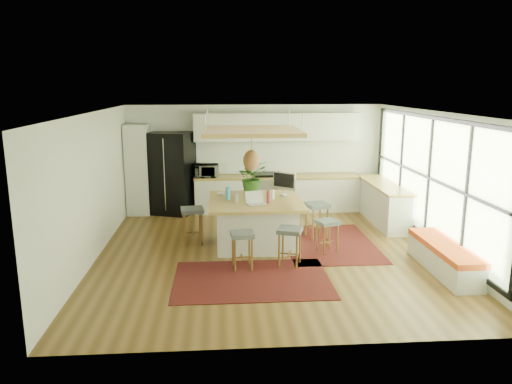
{
  "coord_description": "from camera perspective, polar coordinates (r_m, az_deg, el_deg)",
  "views": [
    {
      "loc": [
        -0.91,
        -8.98,
        3.19
      ],
      "look_at": [
        -0.2,
        0.5,
        1.1
      ],
      "focal_mm": 34.29,
      "sensor_mm": 36.0,
      "label": 1
    }
  ],
  "objects": [
    {
      "name": "window_wall",
      "position": [
        10.04,
        20.09,
        1.37
      ],
      "size": [
        0.1,
        6.2,
        2.6
      ],
      "primitive_type": null,
      "color": "black",
      "rests_on": "wall_right"
    },
    {
      "name": "wall_left",
      "position": [
        9.46,
        -18.52,
        0.53
      ],
      "size": [
        0.0,
        7.0,
        7.0
      ],
      "primitive_type": "plane",
      "rotation": [
        1.57,
        0.0,
        1.57
      ],
      "color": "silver",
      "rests_on": "ground"
    },
    {
      "name": "back_counter_base",
      "position": [
        12.55,
        2.51,
        -0.27
      ],
      "size": [
        4.2,
        0.6,
        0.88
      ],
      "primitive_type": "cube",
      "color": "silver",
      "rests_on": "floor"
    },
    {
      "name": "stool_left_side",
      "position": [
        10.09,
        -7.4,
        -4.03
      ],
      "size": [
        0.5,
        0.5,
        0.75
      ],
      "primitive_type": null,
      "rotation": [
        0.0,
        0.0,
        -1.43
      ],
      "color": "#464D4D",
      "rests_on": "floor"
    },
    {
      "name": "fridge",
      "position": [
        12.43,
        -9.78,
        1.73
      ],
      "size": [
        1.23,
        1.09,
        2.05
      ],
      "primitive_type": null,
      "rotation": [
        0.0,
        0.0,
        -0.34
      ],
      "color": "black",
      "rests_on": "floor"
    },
    {
      "name": "wall_right",
      "position": [
        10.06,
        20.22,
        1.09
      ],
      "size": [
        0.0,
        7.0,
        7.0
      ],
      "primitive_type": "plane",
      "rotation": [
        1.57,
        0.0,
        -1.57
      ],
      "color": "silver",
      "rests_on": "ground"
    },
    {
      "name": "monitor",
      "position": [
        10.16,
        3.3,
        1.03
      ],
      "size": [
        0.54,
        0.48,
        0.5
      ],
      "primitive_type": null,
      "rotation": [
        0.0,
        0.0,
        -0.68
      ],
      "color": "#A5A5AA",
      "rests_on": "island"
    },
    {
      "name": "wall_back",
      "position": [
        12.65,
        -0.11,
        4.04
      ],
      "size": [
        6.5,
        0.0,
        6.5
      ],
      "primitive_type": "plane",
      "rotation": [
        1.57,
        0.0,
        0.0
      ],
      "color": "silver",
      "rests_on": "ground"
    },
    {
      "name": "island_bottle_1",
      "position": [
        9.61,
        -2.37,
        -0.62
      ],
      "size": [
        0.07,
        0.07,
        0.19
      ],
      "primitive_type": "cylinder",
      "color": "silver",
      "rests_on": "island"
    },
    {
      "name": "stool_right_front",
      "position": [
        9.57,
        8.28,
        -4.96
      ],
      "size": [
        0.48,
        0.48,
        0.65
      ],
      "primitive_type": null,
      "rotation": [
        0.0,
        0.0,
        1.9
      ],
      "color": "#464D4D",
      "rests_on": "floor"
    },
    {
      "name": "right_counter_top",
      "position": [
        11.85,
        14.71,
        0.85
      ],
      "size": [
        0.64,
        2.54,
        0.05
      ],
      "primitive_type": "cube",
      "color": "olive",
      "rests_on": "right_counter_base"
    },
    {
      "name": "window_bench",
      "position": [
        9.17,
        21.05,
        -7.17
      ],
      "size": [
        0.52,
        2.0,
        0.5
      ],
      "primitive_type": null,
      "color": "silver",
      "rests_on": "floor"
    },
    {
      "name": "island",
      "position": [
        9.92,
        -0.06,
        -3.54
      ],
      "size": [
        1.85,
        1.85,
        0.93
      ],
      "primitive_type": null,
      "color": "olive",
      "rests_on": "floor"
    },
    {
      "name": "right_counter_base",
      "position": [
        11.95,
        14.59,
        -1.31
      ],
      "size": [
        0.6,
        2.5,
        0.88
      ],
      "primitive_type": "cube",
      "color": "silver",
      "rests_on": "floor"
    },
    {
      "name": "upper_cabinets",
      "position": [
        12.43,
        2.51,
        7.59
      ],
      "size": [
        4.2,
        0.34,
        0.7
      ],
      "primitive_type": "cube",
      "color": "silver",
      "rests_on": "wall_back"
    },
    {
      "name": "wall_front",
      "position": [
        5.85,
        4.89,
        -5.99
      ],
      "size": [
        6.5,
        0.0,
        6.5
      ],
      "primitive_type": "plane",
      "rotation": [
        -1.57,
        0.0,
        0.0
      ],
      "color": "silver",
      "rests_on": "ground"
    },
    {
      "name": "backsplash",
      "position": [
        12.68,
        2.39,
        4.05
      ],
      "size": [
        4.2,
        0.02,
        0.8
      ],
      "primitive_type": "cube",
      "color": "white",
      "rests_on": "wall_back"
    },
    {
      "name": "island_bottle_2",
      "position": [
        9.51,
        1.58,
        -0.76
      ],
      "size": [
        0.07,
        0.07,
        0.19
      ],
      "primitive_type": "cylinder",
      "color": "maroon",
      "rests_on": "island"
    },
    {
      "name": "rug_right",
      "position": [
        10.21,
        8.49,
        -5.92
      ],
      "size": [
        1.8,
        2.6,
        0.01
      ],
      "primitive_type": "cube",
      "color": "black",
      "rests_on": "floor"
    },
    {
      "name": "island_plant",
      "position": [
        10.37,
        -0.48,
        1.35
      ],
      "size": [
        0.91,
        0.93,
        0.55
      ],
      "primitive_type": "imported",
      "rotation": [
        0.0,
        0.0,
        0.58
      ],
      "color": "#1E4C19",
      "rests_on": "island"
    },
    {
      "name": "island_bottle_3",
      "position": [
        9.86,
        1.95,
        -0.29
      ],
      "size": [
        0.07,
        0.07,
        0.19
      ],
      "primitive_type": "cylinder",
      "color": "white",
      "rests_on": "island"
    },
    {
      "name": "stool_near_left",
      "position": [
        8.67,
        -1.61,
        -6.69
      ],
      "size": [
        0.43,
        0.43,
        0.66
      ],
      "primitive_type": null,
      "rotation": [
        0.0,
        0.0,
        0.09
      ],
      "color": "#464D4D",
      "rests_on": "floor"
    },
    {
      "name": "back_counter_top",
      "position": [
        12.46,
        2.53,
        1.8
      ],
      "size": [
        4.24,
        0.64,
        0.05
      ],
      "primitive_type": "cube",
      "color": "olive",
      "rests_on": "back_counter_base"
    },
    {
      "name": "rug_near",
      "position": [
        8.3,
        -0.49,
        -10.17
      ],
      "size": [
        2.6,
        1.8,
        0.01
      ],
      "primitive_type": "cube",
      "color": "black",
      "rests_on": "floor"
    },
    {
      "name": "stool_right_back",
      "position": [
        10.49,
        7.08,
        -3.38
      ],
      "size": [
        0.54,
        0.54,
        0.75
      ],
      "primitive_type": null,
      "rotation": [
        0.0,
        0.0,
        1.85
      ],
      "color": "#464D4D",
      "rests_on": "floor"
    },
    {
      "name": "laptop",
      "position": [
        9.39,
        0.02,
        -0.78
      ],
      "size": [
        0.44,
        0.45,
        0.27
      ],
      "primitive_type": null,
      "rotation": [
        0.0,
        0.0,
        0.24
      ],
      "color": "#A5A5AA",
      "rests_on": "island"
    },
    {
      "name": "ceiling_panel",
      "position": [
        9.47,
        -0.56,
        5.48
      ],
      "size": [
        1.86,
        1.86,
        0.8
      ],
      "primitive_type": null,
      "color": "olive",
      "rests_on": "ceiling"
    },
    {
      "name": "microwave",
      "position": [
        12.3,
        -5.81,
        2.65
      ],
      "size": [
        0.6,
        0.36,
        0.39
      ],
      "primitive_type": "imported",
      "rotation": [
        0.0,
        0.0,
        -0.08
      ],
      "color": "#A5A5AA",
      "rests_on": "back_counter_top"
    },
    {
      "name": "island_bottle_0",
      "position": [
        9.85,
        -3.29,
        -0.31
      ],
      "size": [
        0.07,
        0.07,
        0.19
      ],
      "primitive_type": "cylinder",
      "color": "#3AA0E8",
      "rests_on": "island"
    },
    {
      "name": "pantry",
      "position": [
        12.5,
        -13.62,
        2.54
      ],
      "size": [
        0.55,
        0.6,
        2.25
      ],
      "primitive_type": "cube",
      "color": "silver",
      "rests_on": "floor"
    },
    {
      "name": "stool_near_right",
      "position": [
        8.83,
        3.95,
        -6.36
      ],
      "size": [
        0.53,
        0.53,
        0.7
      ],
      "primitive_type": null,
      "rotation": [
        0.0,
        0.0,
        -0.33
      ],
      "color": "#464D4D",
      "rests_on": "floor"
    },
    {
      "name": "range",
      "position": [
        12.51,
        1.37,
        -0.02
      ],
      "size": [
        0.76,
        0.62,
        1.0
      ],
      "primitive_type": null,
      "color": "#A5A5AA",
      "rests_on": "floor"
    },
    {
      "name": "floor",
      "position": [
        9.57,
        1.43,
        -7.07
      ],
      "size": [
        7.0,
        7.0,
        0.0
      ],
      "primitive_type": "plane",
      "color": "#553A18",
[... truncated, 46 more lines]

